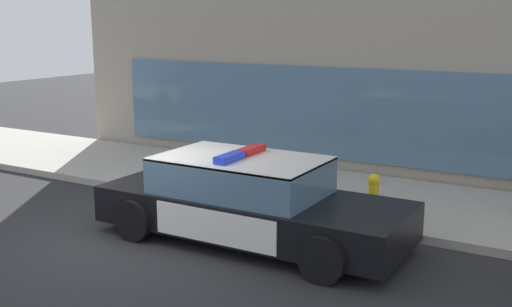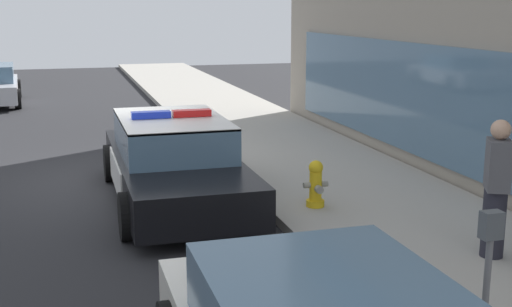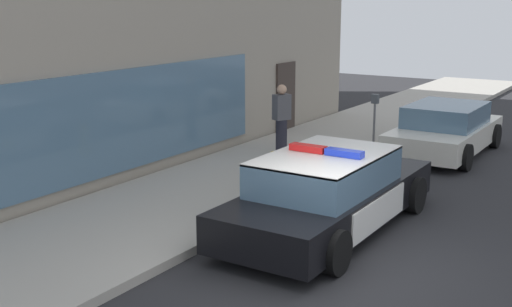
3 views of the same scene
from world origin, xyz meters
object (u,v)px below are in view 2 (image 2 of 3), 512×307
Objects in this scene: fire_hydrant at (316,184)px; pedestrian_on_sidewalk at (496,189)px; police_cruiser at (174,161)px; parking_meter at (489,258)px.

pedestrian_on_sidewalk is at bearing 27.23° from fire_hydrant.
fire_hydrant is (1.43, 1.95, -0.18)m from police_cruiser.
police_cruiser reaches higher than parking_meter.
parking_meter is at bearing 15.80° from police_cruiser.
police_cruiser is 5.19m from pedestrian_on_sidewalk.
police_cruiser is 3.79× the size of parking_meter.
parking_meter is (6.11, 1.71, 0.40)m from police_cruiser.
parking_meter is at bearing 79.98° from pedestrian_on_sidewalk.
parking_meter is (2.10, -1.57, 0.07)m from pedestrian_on_sidewalk.
parking_meter reaches higher than fire_hydrant.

